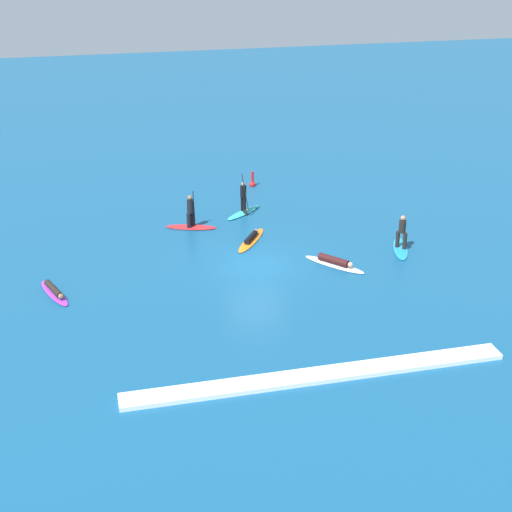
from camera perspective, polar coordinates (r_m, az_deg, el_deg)
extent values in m
plane|color=navy|center=(35.55, 0.00, -0.73)|extent=(120.00, 120.00, 0.00)
ellipsoid|color=#33C6CC|center=(41.71, -0.96, 3.32)|extent=(2.44, 2.17, 0.11)
cylinder|color=black|center=(41.68, -1.05, 4.02)|extent=(0.23, 0.23, 0.86)
cylinder|color=black|center=(41.38, -0.88, 3.86)|extent=(0.23, 0.23, 0.86)
cylinder|color=black|center=(41.27, -0.97, 4.92)|extent=(0.47, 0.47, 0.65)
sphere|color=#A37556|center=(41.13, -0.98, 5.48)|extent=(0.30, 0.30, 0.21)
cylinder|color=black|center=(41.02, -0.80, 4.73)|extent=(0.38, 0.44, 2.24)
cube|color=black|center=(41.40, -0.79, 3.32)|extent=(0.17, 0.19, 0.32)
ellipsoid|color=red|center=(39.93, -4.95, 2.20)|extent=(2.79, 1.53, 0.09)
cylinder|color=black|center=(39.65, -5.13, 2.71)|extent=(0.27, 0.27, 0.79)
cylinder|color=black|center=(39.88, -4.82, 2.86)|extent=(0.27, 0.27, 0.79)
cylinder|color=black|center=(39.49, -5.02, 3.78)|extent=(0.44, 0.44, 0.70)
sphere|color=brown|center=(39.33, -5.04, 4.43)|extent=(0.32, 0.32, 0.25)
cylinder|color=black|center=(39.78, -4.73, 3.71)|extent=(0.17, 0.40, 1.93)
cube|color=black|center=(40.12, -4.69, 2.48)|extent=(0.12, 0.21, 0.32)
ellipsoid|color=white|center=(35.76, 5.96, -0.65)|extent=(2.58, 2.90, 0.08)
cylinder|color=#381414|center=(35.69, 5.91, -0.31)|extent=(1.28, 1.43, 0.36)
sphere|color=tan|center=(35.27, 7.17, -0.66)|extent=(0.35, 0.35, 0.25)
ellipsoid|color=purple|center=(34.10, -15.06, -2.74)|extent=(1.56, 2.89, 0.09)
cylinder|color=black|center=(34.06, -15.13, -2.42)|extent=(0.82, 1.56, 0.28)
sphere|color=brown|center=(33.28, -14.59, -2.99)|extent=(0.32, 0.32, 0.25)
ellipsoid|color=#1E8CD1|center=(37.93, 10.91, 0.57)|extent=(1.54, 2.84, 0.09)
cylinder|color=black|center=(37.67, 11.23, 1.13)|extent=(0.26, 0.26, 0.82)
cylinder|color=black|center=(37.82, 10.70, 1.27)|extent=(0.26, 0.26, 0.82)
cylinder|color=black|center=(37.47, 11.05, 2.21)|extent=(0.44, 0.44, 0.62)
sphere|color=#A37556|center=(37.30, 11.11, 2.84)|extent=(0.33, 0.33, 0.26)
ellipsoid|color=orange|center=(38.18, -0.37, 1.21)|extent=(2.30, 3.09, 0.08)
cylinder|color=black|center=(38.06, -0.40, 1.43)|extent=(0.95, 1.25, 0.28)
sphere|color=#A37556|center=(38.72, -0.01, 1.89)|extent=(0.33, 0.33, 0.24)
sphere|color=red|center=(45.96, -0.27, 5.45)|extent=(0.39, 0.39, 0.39)
cylinder|color=red|center=(45.84, -0.27, 5.88)|extent=(0.16, 0.16, 0.92)
cube|color=white|center=(27.42, 4.73, -9.04)|extent=(14.21, 0.90, 0.18)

